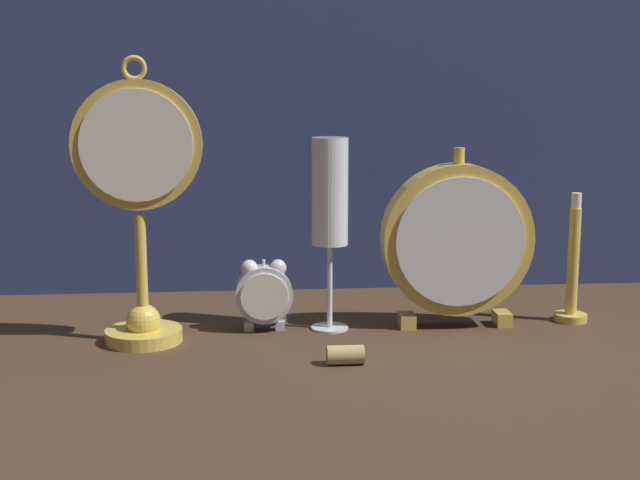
# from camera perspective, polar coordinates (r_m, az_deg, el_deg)

# --- Properties ---
(ground_plane) EXTENTS (4.00, 4.00, 0.00)m
(ground_plane) POSITION_cam_1_polar(r_m,az_deg,el_deg) (1.06, 0.37, -7.22)
(ground_plane) COLOR #422D1E
(fabric_backdrop_drape) EXTENTS (1.56, 0.01, 0.71)m
(fabric_backdrop_drape) POSITION_cam_1_polar(r_m,az_deg,el_deg) (1.33, -0.92, 11.88)
(fabric_backdrop_drape) COLOR navy
(fabric_backdrop_drape) RESTS_ON ground_plane
(pocket_watch_on_stand) EXTENTS (0.15, 0.09, 0.34)m
(pocket_watch_on_stand) POSITION_cam_1_polar(r_m,az_deg,el_deg) (1.08, -11.51, 2.23)
(pocket_watch_on_stand) COLOR gold
(pocket_watch_on_stand) RESTS_ON ground_plane
(alarm_clock_twin_bell) EXTENTS (0.07, 0.03, 0.09)m
(alarm_clock_twin_bell) POSITION_cam_1_polar(r_m,az_deg,el_deg) (1.13, -3.60, -3.32)
(alarm_clock_twin_bell) COLOR silver
(alarm_clock_twin_bell) RESTS_ON ground_plane
(mantel_clock_silver) EXTENTS (0.19, 0.04, 0.23)m
(mantel_clock_silver) POSITION_cam_1_polar(r_m,az_deg,el_deg) (1.15, 8.76, -0.03)
(mantel_clock_silver) COLOR gold
(mantel_clock_silver) RESTS_ON ground_plane
(champagne_flute) EXTENTS (0.05, 0.05, 0.25)m
(champagne_flute) POSITION_cam_1_polar(r_m,az_deg,el_deg) (1.12, 0.64, 2.40)
(champagne_flute) COLOR silver
(champagne_flute) RESTS_ON ground_plane
(brass_candlestick) EXTENTS (0.04, 0.04, 0.17)m
(brass_candlestick) POSITION_cam_1_polar(r_m,az_deg,el_deg) (1.22, 15.85, -2.30)
(brass_candlestick) COLOR gold
(brass_candlestick) RESTS_ON ground_plane
(wine_cork) EXTENTS (0.04, 0.02, 0.02)m
(wine_cork) POSITION_cam_1_polar(r_m,az_deg,el_deg) (1.01, 1.63, -7.36)
(wine_cork) COLOR tan
(wine_cork) RESTS_ON ground_plane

